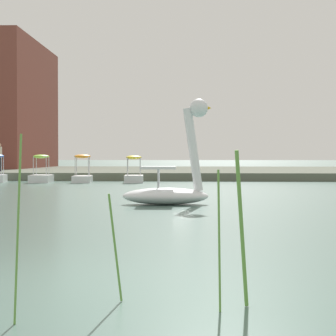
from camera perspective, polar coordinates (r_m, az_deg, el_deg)
The scene contains 8 objects.
ground_plane at distance 6.72m, azimuth -14.76°, elevation -10.71°, with size 428.28×428.28×0.00m, color #47665B.
shore_bank_far at distance 44.03m, azimuth 1.01°, elevation -0.38°, with size 158.63×21.90×0.45m, color #5B6051.
swan_boat at distance 17.06m, azimuth 0.28°, elevation -1.36°, with size 2.55×1.22×3.00m.
pedal_boat_yellow at distance 31.47m, azimuth -3.25°, elevation -0.61°, with size 1.13×1.89×1.42m.
pedal_boat_orange at distance 31.96m, azimuth -8.11°, elevation -0.62°, with size 1.14×1.93×1.47m.
pedal_boat_lime at distance 32.45m, azimuth -11.92°, elevation -0.61°, with size 1.23×2.13×1.47m.
person_on_path at distance 38.55m, azimuth -15.67°, elevation 1.02°, with size 0.26×0.27×1.72m.
reed_clump_foreground at distance 5.14m, azimuth 10.66°, elevation -7.18°, with size 3.29×1.52×1.56m.
Camera 1 is at (2.09, -6.23, 1.37)m, focal length 64.34 mm.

